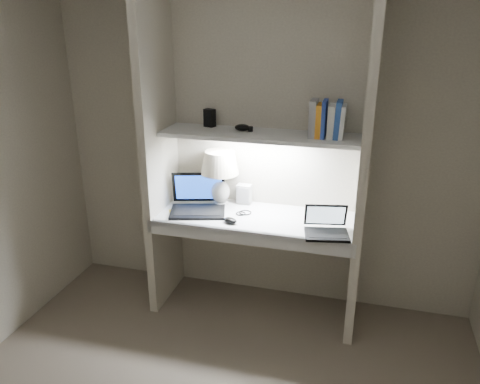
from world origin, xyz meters
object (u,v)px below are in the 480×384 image
(table_lamp, at_px, (220,169))
(speaker, at_px, (244,194))
(laptop_netbook, at_px, (326,227))
(book_row, at_px, (327,120))
(laptop_main, at_px, (198,202))

(table_lamp, xyz_separation_m, speaker, (0.17, 0.07, -0.21))
(table_lamp, relative_size, laptop_netbook, 1.29)
(table_lamp, bearing_deg, book_row, -4.00)
(table_lamp, xyz_separation_m, laptop_main, (-0.13, -0.15, -0.23))
(laptop_netbook, relative_size, speaker, 2.16)
(table_lamp, relative_size, speaker, 2.78)
(speaker, distance_m, book_row, 0.89)
(table_lamp, distance_m, laptop_netbook, 0.93)
(laptop_main, xyz_separation_m, laptop_netbook, (0.97, -0.16, -0.02))
(table_lamp, height_order, speaker, table_lamp)
(book_row, bearing_deg, laptop_main, -174.21)
(laptop_main, height_order, speaker, laptop_main)
(laptop_netbook, distance_m, book_row, 0.72)
(speaker, relative_size, book_row, 0.61)
(laptop_main, bearing_deg, book_row, -10.19)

